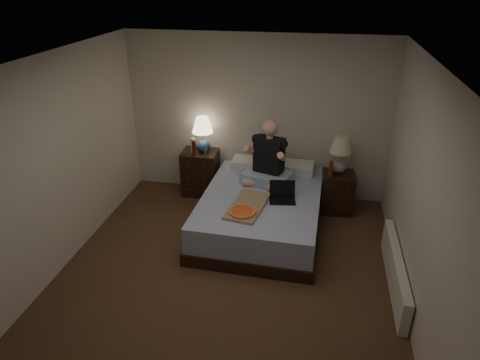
% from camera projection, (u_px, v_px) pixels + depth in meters
% --- Properties ---
extents(floor, '(4.00, 4.50, 0.00)m').
position_uv_depth(floor, '(226.00, 277.00, 5.08)').
color(floor, '#543424').
rests_on(floor, ground).
extents(ceiling, '(4.00, 4.50, 0.00)m').
position_uv_depth(ceiling, '(222.00, 63.00, 3.97)').
color(ceiling, white).
rests_on(ceiling, ground).
extents(wall_back, '(4.00, 0.00, 2.50)m').
position_uv_depth(wall_back, '(257.00, 118.00, 6.51)').
color(wall_back, silver).
rests_on(wall_back, ground).
extents(wall_front, '(4.00, 0.00, 2.50)m').
position_uv_depth(wall_front, '(142.00, 350.00, 2.55)').
color(wall_front, silver).
rests_on(wall_front, ground).
extents(wall_left, '(0.00, 4.50, 2.50)m').
position_uv_depth(wall_left, '(53.00, 168.00, 4.86)').
color(wall_left, silver).
rests_on(wall_left, ground).
extents(wall_right, '(0.00, 4.50, 2.50)m').
position_uv_depth(wall_right, '(423.00, 200.00, 4.19)').
color(wall_right, silver).
rests_on(wall_right, ground).
extents(bed, '(1.63, 2.14, 0.52)m').
position_uv_depth(bed, '(261.00, 212.00, 5.93)').
color(bed, '#5469A8').
rests_on(bed, floor).
extents(nightstand_left, '(0.56, 0.51, 0.72)m').
position_uv_depth(nightstand_left, '(201.00, 172.00, 6.87)').
color(nightstand_left, black).
rests_on(nightstand_left, floor).
extents(nightstand_right, '(0.49, 0.45, 0.61)m').
position_uv_depth(nightstand_right, '(337.00, 192.00, 6.36)').
color(nightstand_right, black).
rests_on(nightstand_right, floor).
extents(lamp_left, '(0.39, 0.39, 0.56)m').
position_uv_depth(lamp_left, '(203.00, 135.00, 6.58)').
color(lamp_left, navy).
rests_on(lamp_left, nightstand_left).
extents(lamp_right, '(0.41, 0.41, 0.56)m').
position_uv_depth(lamp_right, '(340.00, 155.00, 6.15)').
color(lamp_right, gray).
rests_on(lamp_right, nightstand_right).
extents(water_bottle, '(0.07, 0.07, 0.25)m').
position_uv_depth(water_bottle, '(193.00, 146.00, 6.58)').
color(water_bottle, silver).
rests_on(water_bottle, nightstand_left).
extents(soda_can, '(0.07, 0.07, 0.10)m').
position_uv_depth(soda_can, '(205.00, 150.00, 6.62)').
color(soda_can, '#AAAAA5').
rests_on(soda_can, nightstand_left).
extents(beer_bottle_left, '(0.06, 0.06, 0.23)m').
position_uv_depth(beer_bottle_left, '(194.00, 148.00, 6.54)').
color(beer_bottle_left, '#55180C').
rests_on(beer_bottle_left, nightstand_left).
extents(beer_bottle_right, '(0.06, 0.06, 0.23)m').
position_uv_depth(beer_bottle_right, '(331.00, 169.00, 6.11)').
color(beer_bottle_right, '#5D270D').
rests_on(beer_bottle_right, nightstand_right).
extents(person, '(0.79, 0.70, 0.93)m').
position_uv_depth(person, '(268.00, 153.00, 5.95)').
color(person, black).
rests_on(person, bed).
extents(laptop, '(0.38, 0.33, 0.24)m').
position_uv_depth(laptop, '(283.00, 193.00, 5.62)').
color(laptop, black).
rests_on(laptop, bed).
extents(pizza_box, '(0.52, 0.81, 0.08)m').
position_uv_depth(pizza_box, '(242.00, 212.00, 5.33)').
color(pizza_box, tan).
rests_on(pizza_box, bed).
extents(radiator, '(0.10, 1.60, 0.40)m').
position_uv_depth(radiator, '(395.00, 271.00, 4.87)').
color(radiator, silver).
rests_on(radiator, floor).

